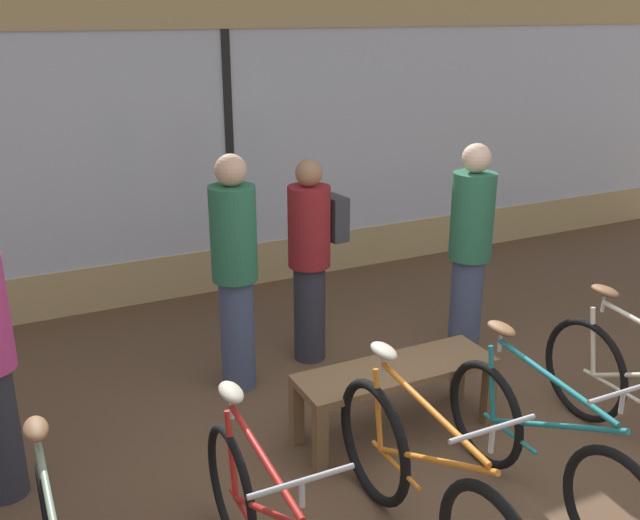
{
  "coord_description": "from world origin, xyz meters",
  "views": [
    {
      "loc": [
        -2.27,
        -2.84,
        2.77
      ],
      "look_at": [
        0.0,
        1.8,
        0.95
      ],
      "focal_mm": 40.0,
      "sensor_mm": 36.0,
      "label": 1
    }
  ],
  "objects_px": {
    "bicycle_center_left": "(424,489)",
    "display_bench": "(396,379)",
    "customer_near_rack": "(311,255)",
    "bicycle_center_right": "(542,452)",
    "customer_by_window": "(470,249)",
    "customer_mid_floor": "(235,269)"
  },
  "relations": [
    {
      "from": "bicycle_center_right",
      "to": "customer_by_window",
      "type": "relative_size",
      "value": 0.96
    },
    {
      "from": "customer_near_rack",
      "to": "customer_by_window",
      "type": "xyz_separation_m",
      "value": [
        1.14,
        -0.56,
        0.05
      ]
    },
    {
      "from": "bicycle_center_right",
      "to": "customer_near_rack",
      "type": "xyz_separation_m",
      "value": [
        -0.35,
        2.32,
        0.53
      ]
    },
    {
      "from": "display_bench",
      "to": "customer_by_window",
      "type": "height_order",
      "value": "customer_by_window"
    },
    {
      "from": "bicycle_center_left",
      "to": "bicycle_center_right",
      "type": "xyz_separation_m",
      "value": [
        0.81,
        0.01,
        -0.02
      ]
    },
    {
      "from": "customer_by_window",
      "to": "customer_mid_floor",
      "type": "relative_size",
      "value": 0.99
    },
    {
      "from": "display_bench",
      "to": "bicycle_center_right",
      "type": "bearing_deg",
      "value": -72.85
    },
    {
      "from": "bicycle_center_right",
      "to": "customer_mid_floor",
      "type": "xyz_separation_m",
      "value": [
        -1.07,
        2.13,
        0.58
      ]
    },
    {
      "from": "customer_near_rack",
      "to": "customer_mid_floor",
      "type": "height_order",
      "value": "customer_mid_floor"
    },
    {
      "from": "customer_near_rack",
      "to": "customer_by_window",
      "type": "height_order",
      "value": "customer_by_window"
    },
    {
      "from": "customer_by_window",
      "to": "customer_mid_floor",
      "type": "bearing_deg",
      "value": 168.94
    },
    {
      "from": "customer_near_rack",
      "to": "display_bench",
      "type": "bearing_deg",
      "value": -88.64
    },
    {
      "from": "bicycle_center_left",
      "to": "customer_by_window",
      "type": "distance_m",
      "value": 2.45
    },
    {
      "from": "customer_by_window",
      "to": "bicycle_center_right",
      "type": "bearing_deg",
      "value": -114.05
    },
    {
      "from": "customer_near_rack",
      "to": "customer_mid_floor",
      "type": "distance_m",
      "value": 0.74
    },
    {
      "from": "bicycle_center_left",
      "to": "customer_near_rack",
      "type": "distance_m",
      "value": 2.43
    },
    {
      "from": "customer_near_rack",
      "to": "customer_by_window",
      "type": "relative_size",
      "value": 0.93
    },
    {
      "from": "display_bench",
      "to": "customer_mid_floor",
      "type": "xyz_separation_m",
      "value": [
        -0.75,
        1.08,
        0.56
      ]
    },
    {
      "from": "display_bench",
      "to": "customer_near_rack",
      "type": "relative_size",
      "value": 0.83
    },
    {
      "from": "customer_mid_floor",
      "to": "display_bench",
      "type": "bearing_deg",
      "value": -55.29
    },
    {
      "from": "bicycle_center_left",
      "to": "display_bench",
      "type": "bearing_deg",
      "value": 65.29
    },
    {
      "from": "bicycle_center_left",
      "to": "customer_mid_floor",
      "type": "distance_m",
      "value": 2.22
    }
  ]
}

